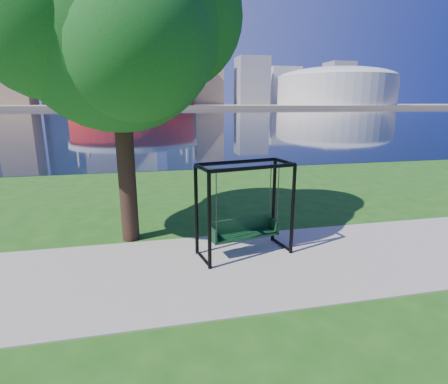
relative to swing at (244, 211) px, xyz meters
name	(u,v)px	position (x,y,z in m)	size (l,w,h in m)	color
ground	(222,259)	(-0.59, -0.18, -1.15)	(900.00, 900.00, 0.00)	#1E5114
path	(227,267)	(-0.59, -0.68, -1.14)	(120.00, 4.00, 0.03)	#9E937F
river	(152,115)	(-0.59, 101.82, -1.14)	(900.00, 180.00, 0.02)	black
far_bank	(148,106)	(-0.59, 305.82, -0.15)	(900.00, 228.00, 2.00)	#937F60
stadium	(132,86)	(-10.59, 234.82, 13.08)	(83.00, 83.00, 32.00)	maroon
arena	(336,85)	(134.41, 234.82, 14.72)	(84.00, 84.00, 26.56)	beige
skyline	(140,64)	(-4.86, 319.22, 34.74)	(392.00, 66.00, 96.50)	gray
swing	(244,211)	(0.00, 0.00, 0.00)	(2.47, 1.43, 2.38)	black
park_tree	(114,21)	(-2.94, 1.72, 4.61)	(6.68, 6.03, 8.29)	black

